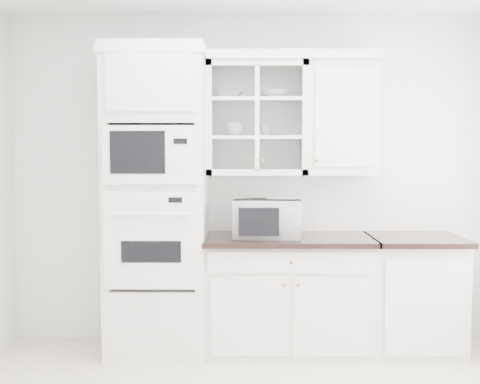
{
  "coord_description": "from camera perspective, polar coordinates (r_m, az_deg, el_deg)",
  "views": [
    {
      "loc": [
        -0.07,
        -3.26,
        1.63
      ],
      "look_at": [
        -0.1,
        1.05,
        1.3
      ],
      "focal_mm": 45.0,
      "sensor_mm": 36.0,
      "label": 1
    }
  ],
  "objects": [
    {
      "name": "countertop_microwave",
      "position": [
        4.69,
        2.58,
        -2.48
      ],
      "size": [
        0.54,
        0.46,
        0.3
      ],
      "primitive_type": "imported",
      "rotation": [
        0.0,
        0.0,
        3.09
      ],
      "color": "white",
      "rests_on": "base_cabinet_run"
    },
    {
      "name": "upper_cabinet_solid",
      "position": [
        4.91,
        9.54,
        6.88
      ],
      "size": [
        0.55,
        0.33,
        0.9
      ],
      "primitive_type": "cube",
      "color": "silver",
      "rests_on": "room_shell"
    },
    {
      "name": "cup_b",
      "position": [
        4.86,
        2.42,
        5.84
      ],
      "size": [
        0.11,
        0.11,
        0.09
      ],
      "primitive_type": "imported",
      "rotation": [
        0.0,
        0.0,
        0.15
      ],
      "color": "white",
      "rests_on": "upper_cabinet_glass"
    },
    {
      "name": "bowl_b",
      "position": [
        4.87,
        3.33,
        9.24
      ],
      "size": [
        0.23,
        0.23,
        0.07
      ],
      "primitive_type": "imported",
      "rotation": [
        0.0,
        0.0,
        0.03
      ],
      "color": "white",
      "rests_on": "upper_cabinet_glass"
    },
    {
      "name": "crown_molding",
      "position": [
        4.88,
        0.35,
        12.68
      ],
      "size": [
        2.14,
        0.38,
        0.07
      ],
      "primitive_type": "cube",
      "color": "white",
      "rests_on": "room_shell"
    },
    {
      "name": "cup_a",
      "position": [
        4.83,
        -0.49,
        5.96
      ],
      "size": [
        0.15,
        0.15,
        0.11
      ],
      "primitive_type": "imported",
      "rotation": [
        0.0,
        0.0,
        0.13
      ],
      "color": "white",
      "rests_on": "upper_cabinet_glass"
    },
    {
      "name": "base_cabinet_run",
      "position": [
        4.87,
        4.58,
        -9.53
      ],
      "size": [
        1.32,
        0.67,
        0.92
      ],
      "color": "silver",
      "rests_on": "ground"
    },
    {
      "name": "room_shell",
      "position": [
        3.7,
        1.49,
        6.7
      ],
      "size": [
        4.0,
        3.5,
        2.7
      ],
      "color": "white",
      "rests_on": "ground"
    },
    {
      "name": "oven_column",
      "position": [
        4.75,
        -7.83,
        -0.87
      ],
      "size": [
        0.76,
        0.68,
        2.4
      ],
      "color": "silver",
      "rests_on": "ground"
    },
    {
      "name": "bowl_a",
      "position": [
        4.88,
        -1.06,
        9.16
      ],
      "size": [
        0.24,
        0.24,
        0.05
      ],
      "primitive_type": "imported",
      "rotation": [
        0.0,
        0.0,
        -0.08
      ],
      "color": "white",
      "rests_on": "upper_cabinet_glass"
    },
    {
      "name": "extra_base_cabinet",
      "position": [
        5.04,
        16.15,
        -9.2
      ],
      "size": [
        0.72,
        0.67,
        0.92
      ],
      "color": "silver",
      "rests_on": "ground"
    },
    {
      "name": "upper_cabinet_glass",
      "position": [
        4.85,
        1.59,
        6.97
      ],
      "size": [
        0.8,
        0.33,
        0.9
      ],
      "color": "silver",
      "rests_on": "room_shell"
    }
  ]
}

